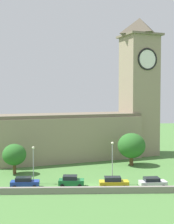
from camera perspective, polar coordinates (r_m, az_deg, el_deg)
ground_plane at (r=69.53m, az=0.26°, el=-9.36°), size 200.00×200.00×0.00m
church at (r=78.00m, az=1.44°, el=-0.86°), size 40.45×21.76×33.69m
quay_barrier at (r=51.26m, az=1.01°, el=-13.33°), size 47.71×0.70×1.00m
car_blue at (r=55.07m, az=-10.71°, el=-11.83°), size 4.61×2.19×1.69m
car_green at (r=54.75m, az=-2.78°, el=-11.81°), size 4.18×2.39×1.82m
car_yellow at (r=53.85m, az=4.61°, el=-12.04°), size 4.65×2.06×1.87m
car_white at (r=55.24m, az=11.24°, el=-11.82°), size 4.45×2.51×1.64m
streetlamp_west_mid at (r=56.41m, az=-9.25°, el=-7.91°), size 0.44×0.44×6.29m
streetlamp_central at (r=55.40m, az=4.40°, el=-7.58°), size 0.44×0.44×7.11m
tree_riverside_west at (r=63.80m, az=-12.43°, el=-7.21°), size 4.45×4.45×5.69m
tree_riverside_east at (r=70.36m, az=7.69°, el=-5.78°), size 5.83×5.83×6.82m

